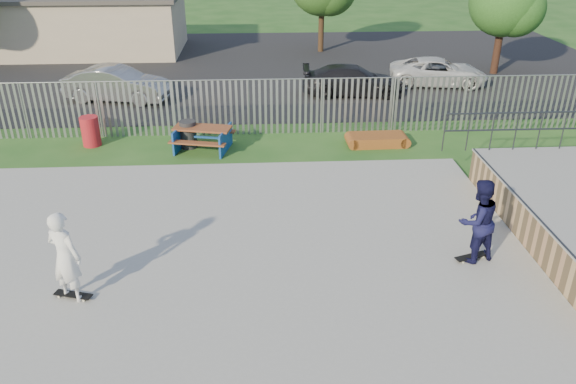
{
  "coord_description": "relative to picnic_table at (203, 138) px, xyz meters",
  "views": [
    {
      "loc": [
        1.35,
        -10.16,
        7.17
      ],
      "look_at": [
        2.02,
        2.0,
        1.1
      ],
      "focal_mm": 35.0,
      "sensor_mm": 36.0,
      "label": 1
    }
  ],
  "objects": [
    {
      "name": "ground",
      "position": [
        0.53,
        -7.6,
        -0.41
      ],
      "size": [
        120.0,
        120.0,
        0.0
      ],
      "primitive_type": "plane",
      "color": "#26591E",
      "rests_on": "ground"
    },
    {
      "name": "concrete_slab",
      "position": [
        0.53,
        -7.6,
        -0.33
      ],
      "size": [
        15.0,
        12.0,
        0.15
      ],
      "primitive_type": "cube",
      "color": "#9FA09A",
      "rests_on": "ground"
    },
    {
      "name": "fence",
      "position": [
        1.53,
        -3.02,
        0.59
      ],
      "size": [
        26.04,
        16.02,
        2.0
      ],
      "color": "gray",
      "rests_on": "ground"
    },
    {
      "name": "picnic_table",
      "position": [
        0.0,
        0.0,
        0.0
      ],
      "size": [
        2.19,
        1.93,
        0.8
      ],
      "rotation": [
        0.0,
        0.0,
        -0.22
      ],
      "color": "brown",
      "rests_on": "ground"
    },
    {
      "name": "funbox",
      "position": [
        5.94,
        0.09,
        -0.23
      ],
      "size": [
        1.81,
        0.93,
        0.36
      ],
      "rotation": [
        0.0,
        0.0,
        0.02
      ],
      "color": "brown",
      "rests_on": "ground"
    },
    {
      "name": "trash_bin_red",
      "position": [
        -3.85,
        0.59,
        0.1
      ],
      "size": [
        0.61,
        0.61,
        1.02
      ],
      "primitive_type": "cylinder",
      "color": "red",
      "rests_on": "ground"
    },
    {
      "name": "trash_bin_grey",
      "position": [
        -0.51,
        0.22,
        0.06
      ],
      "size": [
        0.56,
        0.56,
        0.93
      ],
      "primitive_type": "cylinder",
      "color": "#27272A",
      "rests_on": "ground"
    },
    {
      "name": "parking_lot",
      "position": [
        0.53,
        11.4,
        -0.4
      ],
      "size": [
        40.0,
        18.0,
        0.02
      ],
      "primitive_type": "cube",
      "color": "black",
      "rests_on": "ground"
    },
    {
      "name": "car_silver",
      "position": [
        -4.02,
        5.65,
        0.33
      ],
      "size": [
        4.58,
        2.39,
        1.44
      ],
      "primitive_type": "imported",
      "rotation": [
        0.0,
        0.0,
        1.36
      ],
      "color": "#A0A0A4",
      "rests_on": "parking_lot"
    },
    {
      "name": "car_dark",
      "position": [
        6.01,
        6.01,
        0.25
      ],
      "size": [
        4.47,
        2.05,
        1.27
      ],
      "primitive_type": "imported",
      "rotation": [
        0.0,
        0.0,
        1.51
      ],
      "color": "black",
      "rests_on": "parking_lot"
    },
    {
      "name": "car_white",
      "position": [
        10.2,
        7.33,
        0.23
      ],
      "size": [
        4.65,
        2.62,
        1.23
      ],
      "primitive_type": "imported",
      "rotation": [
        0.0,
        0.0,
        1.43
      ],
      "color": "silver",
      "rests_on": "parking_lot"
    },
    {
      "name": "building",
      "position": [
        -7.47,
        15.4,
        1.2
      ],
      "size": [
        10.4,
        6.4,
        3.2
      ],
      "color": "#C6B498",
      "rests_on": "ground"
    },
    {
      "name": "tree_right",
      "position": [
        13.63,
        9.28,
        3.05
      ],
      "size": [
        3.33,
        3.33,
        5.14
      ],
      "color": "#3C2318",
      "rests_on": "ground"
    },
    {
      "name": "skateboard_a",
      "position": [
        6.62,
        -7.32,
        -0.22
      ],
      "size": [
        0.82,
        0.44,
        0.08
      ],
      "rotation": [
        0.0,
        0.0,
        0.32
      ],
      "color": "black",
      "rests_on": "concrete_slab"
    },
    {
      "name": "skateboard_b",
      "position": [
        -1.98,
        -8.26,
        -0.22
      ],
      "size": [
        0.82,
        0.41,
        0.08
      ],
      "rotation": [
        0.0,
        0.0,
        -0.28
      ],
      "color": "black",
      "rests_on": "concrete_slab"
    },
    {
      "name": "skater_navy",
      "position": [
        6.62,
        -7.32,
        0.72
      ],
      "size": [
        1.14,
        1.01,
        1.96
      ],
      "primitive_type": "imported",
      "rotation": [
        0.0,
        0.0,
        3.46
      ],
      "color": "#13133B",
      "rests_on": "concrete_slab"
    },
    {
      "name": "skater_white",
      "position": [
        -1.98,
        -8.26,
        0.72
      ],
      "size": [
        0.85,
        0.74,
        1.96
      ],
      "primitive_type": "imported",
      "rotation": [
        0.0,
        0.0,
        2.69
      ],
      "color": "white",
      "rests_on": "concrete_slab"
    }
  ]
}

